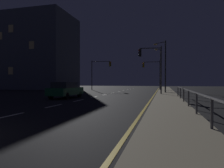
# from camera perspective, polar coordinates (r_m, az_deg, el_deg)

# --- Properties ---
(ground_plane) EXTENTS (112.00, 112.00, 0.00)m
(ground_plane) POSITION_cam_1_polar(r_m,az_deg,el_deg) (21.60, -4.59, -3.60)
(ground_plane) COLOR black
(ground_plane) RESTS_ON ground
(sidewalk_right) EXTENTS (2.42, 77.00, 0.14)m
(sidewalk_right) POSITION_cam_1_polar(r_m,az_deg,el_deg) (20.44, 15.39, -3.67)
(sidewalk_right) COLOR gray
(sidewalk_right) RESTS_ON ground
(lane_markings_center) EXTENTS (0.14, 50.00, 0.01)m
(lane_markings_center) POSITION_cam_1_polar(r_m,az_deg,el_deg) (24.93, -1.98, -3.02)
(lane_markings_center) COLOR silver
(lane_markings_center) RESTS_ON ground
(lane_edge_line) EXTENTS (0.14, 53.00, 0.01)m
(lane_edge_line) POSITION_cam_1_polar(r_m,az_deg,el_deg) (25.45, 11.88, -2.96)
(lane_edge_line) COLOR gold
(lane_edge_line) RESTS_ON ground
(car) EXTENTS (1.88, 4.42, 1.57)m
(car) POSITION_cam_1_polar(r_m,az_deg,el_deg) (20.20, -12.97, -1.58)
(car) COLOR #14592D
(car) RESTS_ON ground
(traffic_light_near_right) EXTENTS (3.32, 0.34, 5.38)m
(traffic_light_near_right) POSITION_cam_1_polar(r_m,az_deg,el_deg) (38.05, 11.31, 4.08)
(traffic_light_near_right) COLOR #38383D
(traffic_light_near_right) RESTS_ON sidewalk_right
(traffic_light_far_right) EXTENTS (4.03, 0.35, 5.75)m
(traffic_light_far_right) POSITION_cam_1_polar(r_m,az_deg,el_deg) (39.10, -3.44, 4.22)
(traffic_light_far_right) COLOR #4C4C51
(traffic_light_far_right) RESTS_ON ground
(traffic_light_far_center) EXTENTS (2.81, 0.63, 5.77)m
(traffic_light_far_center) POSITION_cam_1_polar(r_m,az_deg,el_deg) (24.98, 11.16, 6.43)
(traffic_light_far_center) COLOR #4C4C51
(traffic_light_far_center) RESTS_ON sidewalk_right
(street_lamp_far_end) EXTENTS (1.74, 1.40, 7.04)m
(street_lamp_far_end) POSITION_cam_1_polar(r_m,az_deg,el_deg) (28.65, 14.31, 6.23)
(street_lamp_far_end) COLOR #2D3033
(street_lamp_far_end) RESTS_ON sidewalk_right
(street_lamp_median) EXTENTS (1.16, 1.19, 7.60)m
(street_lamp_median) POSITION_cam_1_polar(r_m,az_deg,el_deg) (38.76, 13.32, 5.13)
(street_lamp_median) COLOR #4C4C51
(street_lamp_median) RESTS_ON sidewalk_right
(barrier_fence) EXTENTS (0.09, 20.80, 0.98)m
(barrier_fence) POSITION_cam_1_polar(r_m,az_deg,el_deg) (11.36, 21.68, -3.05)
(barrier_fence) COLOR #59595E
(barrier_fence) RESTS_ON sidewalk_right
(building_distant) EXTENTS (24.27, 11.39, 16.23)m
(building_distant) POSITION_cam_1_polar(r_m,az_deg,el_deg) (51.38, -24.30, 7.86)
(building_distant) COLOR #4C515B
(building_distant) RESTS_ON ground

